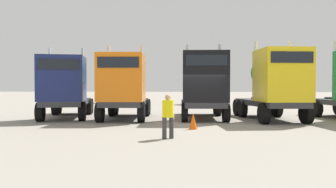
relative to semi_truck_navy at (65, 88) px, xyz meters
name	(u,v)px	position (x,y,z in m)	size (l,w,h in m)	color
ground	(201,123)	(7.89, -1.22, -1.84)	(200.00, 200.00, 0.00)	gray
semi_truck_navy	(65,88)	(0.00, 0.00, 0.00)	(4.06, 6.83, 4.18)	#333338
semi_truck_orange	(123,86)	(3.55, -0.29, 0.06)	(3.07, 6.06, 4.24)	#333338
semi_truck_black	(204,86)	(8.05, 0.30, 0.09)	(2.87, 6.18, 4.36)	#333338
semi_truck_yellow	(277,85)	(11.96, -0.14, 0.14)	(3.45, 6.29, 4.43)	#333338
visitor_in_hivis	(168,113)	(6.66, -6.26, -0.91)	(0.55, 0.55, 1.61)	#353535
traffic_cone_near	(193,121)	(7.52, -3.62, -1.48)	(0.36, 0.36, 0.72)	#F2590C
oak_far_left	(125,73)	(-1.06, 19.23, 1.72)	(3.03, 3.03, 5.10)	#4C3823
oak_far_centre	(207,73)	(8.67, 17.04, 1.53)	(3.00, 3.00, 4.89)	#4C3823
oak_far_right	(266,73)	(14.96, 17.29, 1.55)	(3.17, 3.17, 4.99)	#4C3823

